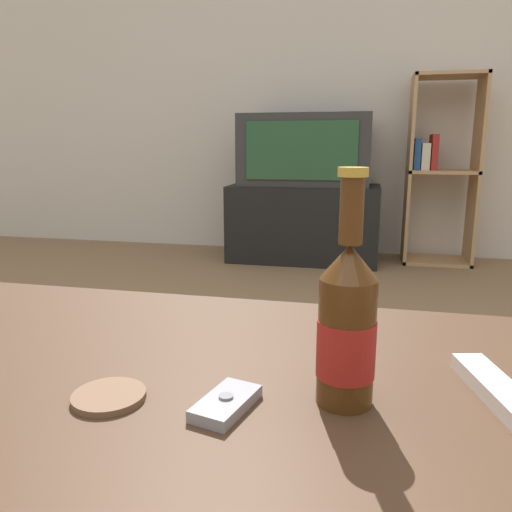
# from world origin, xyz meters

# --- Properties ---
(back_wall) EXTENTS (8.00, 0.05, 2.60)m
(back_wall) POSITION_xyz_m (0.00, 3.02, 1.30)
(back_wall) COLOR beige
(back_wall) RESTS_ON ground_plane
(coffee_table) EXTENTS (1.27, 0.77, 0.45)m
(coffee_table) POSITION_xyz_m (0.00, 0.00, 0.39)
(coffee_table) COLOR #422B1C
(coffee_table) RESTS_ON ground_plane
(tv_stand) EXTENTS (0.95, 0.49, 0.49)m
(tv_stand) POSITION_xyz_m (-0.16, 2.71, 0.24)
(tv_stand) COLOR black
(tv_stand) RESTS_ON ground_plane
(television) EXTENTS (0.81, 0.43, 0.44)m
(television) POSITION_xyz_m (-0.16, 2.70, 0.71)
(television) COLOR #2D2D2D
(television) RESTS_ON tv_stand
(bookshelf) EXTENTS (0.42, 0.30, 1.16)m
(bookshelf) POSITION_xyz_m (0.66, 2.81, 0.60)
(bookshelf) COLOR tan
(bookshelf) RESTS_ON ground_plane
(beer_bottle) EXTENTS (0.07, 0.07, 0.27)m
(beer_bottle) POSITION_xyz_m (0.22, 0.03, 0.54)
(beer_bottle) COLOR #47280F
(beer_bottle) RESTS_ON coffee_table
(cell_phone) EXTENTS (0.07, 0.10, 0.02)m
(cell_phone) POSITION_xyz_m (0.09, -0.02, 0.46)
(cell_phone) COLOR gray
(cell_phone) RESTS_ON coffee_table
(remote_control) EXTENTS (0.08, 0.17, 0.02)m
(remote_control) POSITION_xyz_m (0.40, 0.07, 0.46)
(remote_control) COLOR white
(remote_control) RESTS_ON coffee_table
(coaster) EXTENTS (0.09, 0.09, 0.01)m
(coaster) POSITION_xyz_m (-0.05, -0.03, 0.45)
(coaster) COLOR brown
(coaster) RESTS_ON coffee_table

